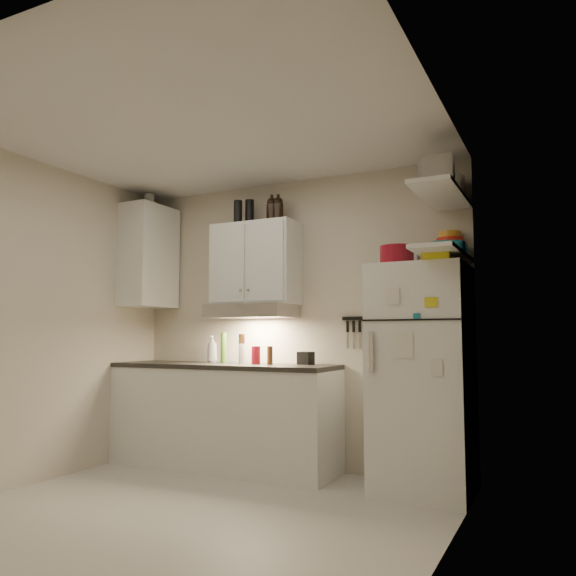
% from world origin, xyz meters
% --- Properties ---
extents(floor, '(3.20, 3.00, 0.02)m').
position_xyz_m(floor, '(0.00, 0.00, -0.01)').
color(floor, beige).
rests_on(floor, ground).
extents(ceiling, '(3.20, 3.00, 0.02)m').
position_xyz_m(ceiling, '(0.00, 0.00, 2.61)').
color(ceiling, silver).
rests_on(ceiling, ground).
extents(back_wall, '(3.20, 0.02, 2.60)m').
position_xyz_m(back_wall, '(0.00, 1.51, 1.30)').
color(back_wall, beige).
rests_on(back_wall, ground).
extents(left_wall, '(0.02, 3.00, 2.60)m').
position_xyz_m(left_wall, '(-1.61, 0.00, 1.30)').
color(left_wall, beige).
rests_on(left_wall, ground).
extents(right_wall, '(0.02, 3.00, 2.60)m').
position_xyz_m(right_wall, '(1.61, 0.00, 1.30)').
color(right_wall, beige).
rests_on(right_wall, ground).
extents(base_cabinet, '(2.10, 0.60, 0.88)m').
position_xyz_m(base_cabinet, '(-0.55, 1.20, 0.44)').
color(base_cabinet, white).
rests_on(base_cabinet, floor).
extents(countertop, '(2.10, 0.62, 0.04)m').
position_xyz_m(countertop, '(-0.55, 1.20, 0.90)').
color(countertop, '#292723').
rests_on(countertop, base_cabinet).
extents(upper_cabinet, '(0.80, 0.33, 0.75)m').
position_xyz_m(upper_cabinet, '(-0.30, 1.33, 1.83)').
color(upper_cabinet, white).
rests_on(upper_cabinet, back_wall).
extents(side_cabinet, '(0.33, 0.55, 1.00)m').
position_xyz_m(side_cabinet, '(-1.44, 1.20, 1.95)').
color(side_cabinet, white).
rests_on(side_cabinet, left_wall).
extents(range_hood, '(0.76, 0.46, 0.12)m').
position_xyz_m(range_hood, '(-0.30, 1.27, 1.39)').
color(range_hood, silver).
rests_on(range_hood, back_wall).
extents(fridge, '(0.70, 0.68, 1.70)m').
position_xyz_m(fridge, '(1.25, 1.16, 0.85)').
color(fridge, white).
rests_on(fridge, floor).
extents(shelf_hi, '(0.30, 0.95, 0.03)m').
position_xyz_m(shelf_hi, '(1.45, 1.02, 2.20)').
color(shelf_hi, white).
rests_on(shelf_hi, right_wall).
extents(shelf_lo, '(0.30, 0.95, 0.03)m').
position_xyz_m(shelf_lo, '(1.45, 1.02, 1.76)').
color(shelf_lo, white).
rests_on(shelf_lo, right_wall).
extents(knife_strip, '(0.42, 0.02, 0.03)m').
position_xyz_m(knife_strip, '(0.70, 1.49, 1.32)').
color(knife_strip, black).
rests_on(knife_strip, back_wall).
extents(dutch_oven, '(0.30, 0.30, 0.15)m').
position_xyz_m(dutch_oven, '(1.10, 1.04, 1.77)').
color(dutch_oven, maroon).
rests_on(dutch_oven, fridge).
extents(book_stack, '(0.20, 0.24, 0.08)m').
position_xyz_m(book_stack, '(1.43, 0.92, 1.74)').
color(book_stack, yellow).
rests_on(book_stack, fridge).
extents(spice_jar, '(0.06, 0.06, 0.10)m').
position_xyz_m(spice_jar, '(1.26, 1.15, 1.75)').
color(spice_jar, silver).
rests_on(spice_jar, fridge).
extents(stock_pot, '(0.36, 0.36, 0.21)m').
position_xyz_m(stock_pot, '(1.42, 1.37, 2.32)').
color(stock_pot, silver).
rests_on(stock_pot, shelf_hi).
extents(tin_a, '(0.28, 0.27, 0.22)m').
position_xyz_m(tin_a, '(1.43, 0.93, 2.33)').
color(tin_a, '#AAAAAD').
rests_on(tin_a, shelf_hi).
extents(tin_b, '(0.23, 0.23, 0.18)m').
position_xyz_m(tin_b, '(1.48, 0.74, 2.31)').
color(tin_b, '#AAAAAD').
rests_on(tin_b, shelf_hi).
extents(bowl_teal, '(0.27, 0.27, 0.11)m').
position_xyz_m(bowl_teal, '(1.44, 1.38, 1.83)').
color(bowl_teal, '#177180').
rests_on(bowl_teal, shelf_lo).
extents(bowl_orange, '(0.22, 0.22, 0.06)m').
position_xyz_m(bowl_orange, '(1.42, 1.46, 1.91)').
color(bowl_orange, red).
rests_on(bowl_orange, bowl_teal).
extents(bowl_yellow, '(0.17, 0.17, 0.05)m').
position_xyz_m(bowl_yellow, '(1.42, 1.46, 1.97)').
color(bowl_yellow, gold).
rests_on(bowl_yellow, bowl_orange).
extents(plates, '(0.31, 0.31, 0.07)m').
position_xyz_m(plates, '(1.47, 1.03, 1.81)').
color(plates, '#177180').
rests_on(plates, shelf_lo).
extents(growler_a, '(0.10, 0.10, 0.23)m').
position_xyz_m(growler_a, '(-0.13, 1.33, 2.32)').
color(growler_a, black).
rests_on(growler_a, upper_cabinet).
extents(growler_b, '(0.11, 0.11, 0.23)m').
position_xyz_m(growler_b, '(-0.06, 1.33, 2.31)').
color(growler_b, black).
rests_on(growler_b, upper_cabinet).
extents(thermos_a, '(0.10, 0.10, 0.24)m').
position_xyz_m(thermos_a, '(-0.39, 1.37, 2.32)').
color(thermos_a, black).
rests_on(thermos_a, upper_cabinet).
extents(thermos_b, '(0.10, 0.10, 0.23)m').
position_xyz_m(thermos_b, '(-0.46, 1.29, 2.31)').
color(thermos_b, black).
rests_on(thermos_b, upper_cabinet).
extents(side_jar, '(0.10, 0.10, 0.14)m').
position_xyz_m(side_jar, '(-1.47, 1.23, 2.52)').
color(side_jar, silver).
rests_on(side_jar, side_cabinet).
extents(soap_bottle, '(0.12, 0.12, 0.28)m').
position_xyz_m(soap_bottle, '(-0.77, 1.35, 1.06)').
color(soap_bottle, white).
rests_on(soap_bottle, countertop).
extents(pepper_mill, '(0.07, 0.07, 0.16)m').
position_xyz_m(pepper_mill, '(-0.08, 1.21, 1.00)').
color(pepper_mill, brown).
rests_on(pepper_mill, countertop).
extents(oil_bottle, '(0.07, 0.07, 0.28)m').
position_xyz_m(oil_bottle, '(-0.60, 1.28, 1.06)').
color(oil_bottle, '#3F701C').
rests_on(oil_bottle, countertop).
extents(vinegar_bottle, '(0.07, 0.07, 0.27)m').
position_xyz_m(vinegar_bottle, '(-0.40, 1.27, 1.05)').
color(vinegar_bottle, black).
rests_on(vinegar_bottle, countertop).
extents(clear_bottle, '(0.06, 0.06, 0.18)m').
position_xyz_m(clear_bottle, '(-0.36, 1.22, 1.01)').
color(clear_bottle, silver).
rests_on(clear_bottle, countertop).
extents(red_jar, '(0.10, 0.10, 0.16)m').
position_xyz_m(red_jar, '(-0.22, 1.22, 1.00)').
color(red_jar, maroon).
rests_on(red_jar, countertop).
extents(caddy, '(0.15, 0.12, 0.11)m').
position_xyz_m(caddy, '(0.19, 1.36, 0.98)').
color(caddy, black).
rests_on(caddy, countertop).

